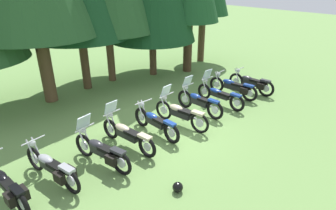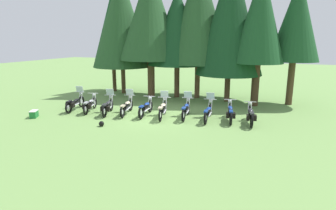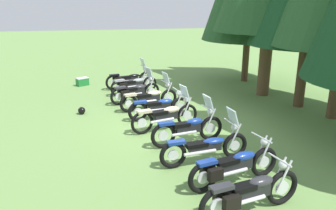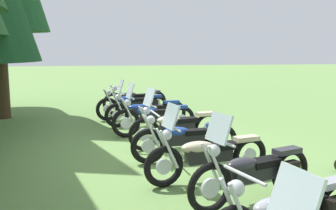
# 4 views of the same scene
# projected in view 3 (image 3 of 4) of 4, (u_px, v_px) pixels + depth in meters

# --- Properties ---
(ground_plane) EXTENTS (80.00, 80.00, 0.00)m
(ground_plane) POSITION_uv_depth(u_px,v_px,m) (164.00, 124.00, 10.85)
(ground_plane) COLOR #6B934C
(motorcycle_0) EXTENTS (0.86, 2.28, 1.37)m
(motorcycle_0) POSITION_uv_depth(u_px,v_px,m) (129.00, 79.00, 15.31)
(motorcycle_0) COLOR black
(motorcycle_0) RESTS_ON ground_plane
(motorcycle_1) EXTENTS (0.96, 2.14, 1.00)m
(motorcycle_1) POSITION_uv_depth(u_px,v_px,m) (133.00, 84.00, 14.35)
(motorcycle_1) COLOR black
(motorcycle_1) RESTS_ON ground_plane
(motorcycle_2) EXTENTS (0.97, 2.09, 1.37)m
(motorcycle_2) POSITION_uv_depth(u_px,v_px,m) (135.00, 91.00, 13.11)
(motorcycle_2) COLOR black
(motorcycle_2) RESTS_ON ground_plane
(motorcycle_3) EXTENTS (0.83, 2.28, 1.35)m
(motorcycle_3) POSITION_uv_depth(u_px,v_px,m) (150.00, 97.00, 12.28)
(motorcycle_3) COLOR black
(motorcycle_3) RESTS_ON ground_plane
(motorcycle_4) EXTENTS (0.71, 2.22, 1.00)m
(motorcycle_4) POSITION_uv_depth(u_px,v_px,m) (160.00, 107.00, 11.26)
(motorcycle_4) COLOR black
(motorcycle_4) RESTS_ON ground_plane
(motorcycle_5) EXTENTS (0.87, 2.26, 1.37)m
(motorcycle_5) POSITION_uv_depth(u_px,v_px,m) (166.00, 115.00, 10.28)
(motorcycle_5) COLOR black
(motorcycle_5) RESTS_ON ground_plane
(motorcycle_6) EXTENTS (0.66, 2.20, 1.38)m
(motorcycle_6) POSITION_uv_depth(u_px,v_px,m) (189.00, 128.00, 9.24)
(motorcycle_6) COLOR black
(motorcycle_6) RESTS_ON ground_plane
(motorcycle_7) EXTENTS (0.70, 2.38, 1.36)m
(motorcycle_7) POSITION_uv_depth(u_px,v_px,m) (206.00, 146.00, 8.14)
(motorcycle_7) COLOR black
(motorcycle_7) RESTS_ON ground_plane
(motorcycle_8) EXTENTS (0.87, 2.31, 1.01)m
(motorcycle_8) POSITION_uv_depth(u_px,v_px,m) (234.00, 166.00, 7.15)
(motorcycle_8) COLOR black
(motorcycle_8) RESTS_ON ground_plane
(motorcycle_9) EXTENTS (0.79, 2.22, 1.02)m
(motorcycle_9) POSITION_uv_depth(u_px,v_px,m) (250.00, 192.00, 6.14)
(motorcycle_9) COLOR black
(motorcycle_9) RESTS_ON ground_plane
(picnic_cooler) EXTENTS (0.56, 0.65, 0.39)m
(picnic_cooler) POSITION_uv_depth(u_px,v_px,m) (82.00, 82.00, 15.87)
(picnic_cooler) COLOR #1E7233
(picnic_cooler) RESTS_ON ground_plane
(dropped_helmet) EXTENTS (0.26, 0.26, 0.26)m
(dropped_helmet) POSITION_uv_depth(u_px,v_px,m) (82.00, 111.00, 11.82)
(dropped_helmet) COLOR black
(dropped_helmet) RESTS_ON ground_plane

